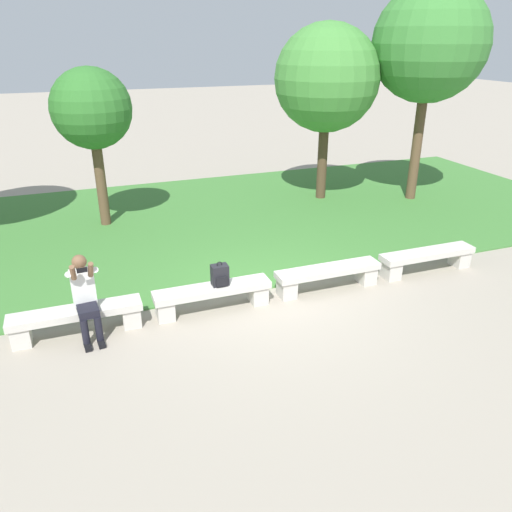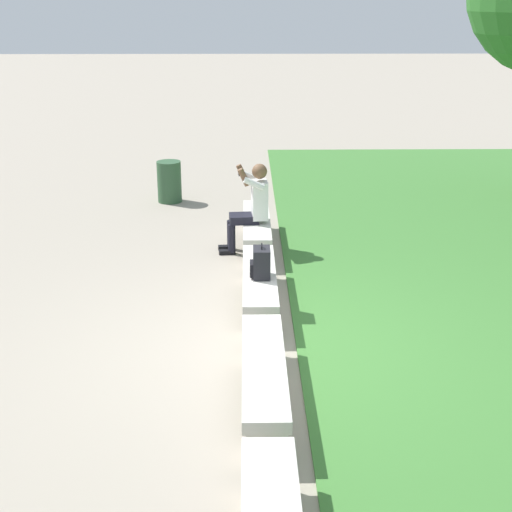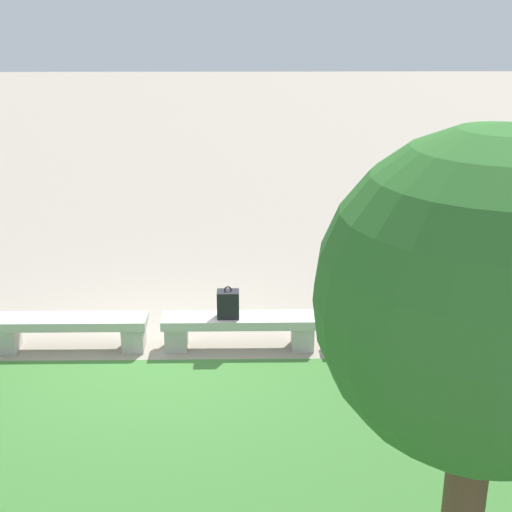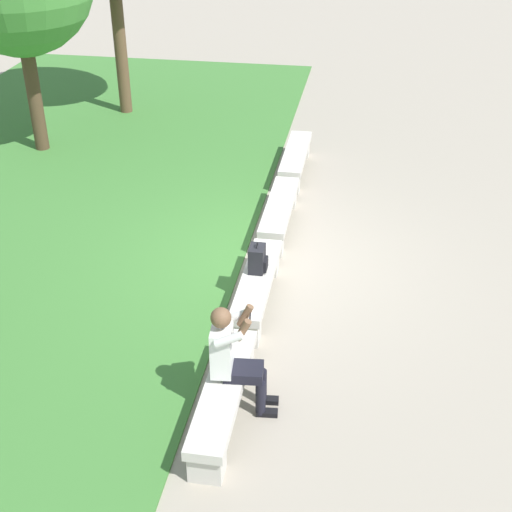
% 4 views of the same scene
% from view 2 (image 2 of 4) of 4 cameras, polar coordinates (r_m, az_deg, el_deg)
% --- Properties ---
extents(ground_plane, '(80.00, 80.00, 0.00)m').
position_cam_2_polar(ground_plane, '(7.77, 0.42, -7.42)').
color(ground_plane, gray).
extents(bench_main, '(2.00, 0.40, 0.45)m').
position_cam_2_polar(bench_main, '(10.70, 0.05, 2.25)').
color(bench_main, beige).
rests_on(bench_main, ground).
extents(bench_near, '(2.00, 0.40, 0.45)m').
position_cam_2_polar(bench_near, '(8.64, 0.27, -2.26)').
color(bench_near, beige).
rests_on(bench_near, ground).
extents(bench_mid, '(2.00, 0.40, 0.45)m').
position_cam_2_polar(bench_mid, '(6.66, 0.64, -9.51)').
color(bench_mid, beige).
rests_on(bench_mid, ground).
extents(person_photographer, '(0.50, 0.75, 1.32)m').
position_cam_2_polar(person_photographer, '(10.41, -0.36, 4.23)').
color(person_photographer, black).
rests_on(person_photographer, ground).
extents(backpack, '(0.28, 0.24, 0.43)m').
position_cam_2_polar(backpack, '(8.39, 0.39, -0.58)').
color(backpack, black).
rests_on(backpack, bench_near).
extents(trash_bin, '(0.44, 0.44, 0.75)m').
position_cam_2_polar(trash_bin, '(13.19, -6.95, 5.92)').
color(trash_bin, '#2D5133').
rests_on(trash_bin, ground).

